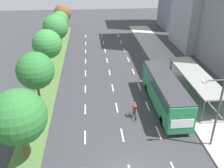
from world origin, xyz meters
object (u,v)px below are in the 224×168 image
at_px(median_tree_third, 47,44).
at_px(median_tree_farthest, 63,13).
at_px(cyclist, 135,110).
at_px(median_tree_second, 35,71).
at_px(bus, 165,90).
at_px(bus_shelter, 197,83).
at_px(median_tree_fifth, 60,20).
at_px(median_tree_fourth, 55,27).
at_px(streetlight, 217,109).
at_px(median_tree_nearest, 18,117).

distance_m(median_tree_third, median_tree_farthest, 24.88).
distance_m(cyclist, median_tree_third, 15.62).
xyz_separation_m(median_tree_second, median_tree_farthest, (0.00, 33.15, -0.48)).
xyz_separation_m(bus, median_tree_third, (-13.66, 9.54, 2.53)).
xyz_separation_m(median_tree_third, median_tree_farthest, (-0.08, 24.87, -0.71)).
height_order(bus_shelter, median_tree_third, median_tree_third).
relative_size(bus, median_tree_second, 1.81).
bearing_deg(median_tree_second, median_tree_fifth, 89.73).
bearing_deg(bus, cyclist, -153.76).
bearing_deg(median_tree_fourth, streetlight, -57.67).
height_order(bus_shelter, bus, bus).
bearing_deg(median_tree_nearest, bus_shelter, 25.89).
bearing_deg(median_tree_nearest, cyclist, 27.89).
relative_size(bus_shelter, median_tree_fifth, 1.97).
height_order(median_tree_second, median_tree_fourth, median_tree_fourth).
height_order(median_tree_second, median_tree_fifth, median_tree_second).
relative_size(bus, streetlight, 1.74).
relative_size(median_tree_second, streetlight, 0.96).
relative_size(median_tree_third, streetlight, 1.00).
relative_size(bus_shelter, streetlight, 1.74).
bearing_deg(median_tree_farthest, bus_shelter, -61.21).
bearing_deg(cyclist, streetlight, -41.18).
bearing_deg(cyclist, median_tree_fifth, 109.77).
bearing_deg(median_tree_second, bus, -5.22).
relative_size(bus_shelter, median_tree_second, 1.81).
bearing_deg(cyclist, bus_shelter, 23.28).
bearing_deg(bus, median_tree_fourth, 126.99).
xyz_separation_m(median_tree_farthest, streetlight, (15.91, -41.23, 0.00)).
xyz_separation_m(median_tree_nearest, streetlight, (15.70, 0.21, -0.35)).
relative_size(bus, median_tree_fifth, 1.96).
bearing_deg(median_tree_second, median_tree_third, 89.46).
height_order(bus_shelter, median_tree_nearest, median_tree_nearest).
bearing_deg(bus_shelter, median_tree_fifth, 126.16).
bearing_deg(median_tree_nearest, median_tree_third, 90.45).
height_order(bus, median_tree_nearest, median_tree_nearest).
xyz_separation_m(cyclist, median_tree_farthest, (-10.14, 36.18, 3.10)).
bearing_deg(median_tree_farthest, streetlight, -68.90).
distance_m(median_tree_nearest, median_tree_fifth, 33.15).
xyz_separation_m(bus, cyclist, (-3.60, -1.77, -1.28)).
distance_m(cyclist, median_tree_fourth, 22.29).
distance_m(cyclist, median_tree_nearest, 11.76).
bearing_deg(bus, median_tree_second, 174.78).
distance_m(median_tree_second, median_tree_fourth, 16.58).
bearing_deg(streetlight, bus_shelter, 75.95).
bearing_deg(bus, streetlight, -72.36).
bearing_deg(median_tree_second, streetlight, -26.91).
bearing_deg(bus, median_tree_farthest, 111.77).
bearing_deg(bus, median_tree_fifth, 117.55).
bearing_deg(median_tree_nearest, median_tree_second, 91.43).
height_order(median_tree_nearest, median_tree_third, median_tree_third).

